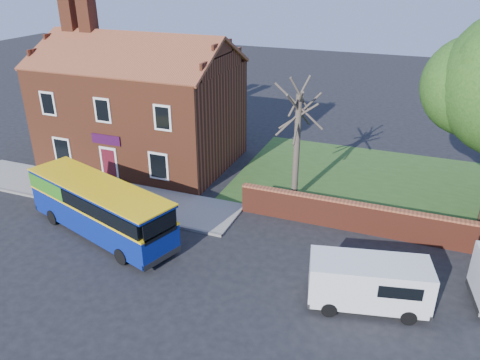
% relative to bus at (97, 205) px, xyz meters
% --- Properties ---
extents(ground, '(120.00, 120.00, 0.00)m').
position_rel_bus_xyz_m(ground, '(3.95, -2.22, -1.55)').
color(ground, black).
rests_on(ground, ground).
extents(pavement, '(18.00, 3.50, 0.12)m').
position_rel_bus_xyz_m(pavement, '(-3.05, 3.53, -1.49)').
color(pavement, gray).
rests_on(pavement, ground).
extents(kerb, '(18.00, 0.15, 0.14)m').
position_rel_bus_xyz_m(kerb, '(-3.05, 1.78, -1.48)').
color(kerb, slate).
rests_on(kerb, ground).
extents(grass_strip, '(26.00, 12.00, 0.04)m').
position_rel_bus_xyz_m(grass_strip, '(16.95, 10.78, -1.53)').
color(grass_strip, '#426B28').
rests_on(grass_strip, ground).
extents(shop_building, '(12.30, 8.13, 10.50)m').
position_rel_bus_xyz_m(shop_building, '(-3.07, 9.28, 1.86)').
color(shop_building, brown).
rests_on(shop_building, ground).
extents(boundary_wall, '(22.00, 0.38, 1.60)m').
position_rel_bus_xyz_m(boundary_wall, '(16.95, 4.78, -0.74)').
color(boundary_wall, maroon).
rests_on(boundary_wall, ground).
extents(bus, '(9.17, 4.89, 2.72)m').
position_rel_bus_xyz_m(bus, '(0.00, 0.00, 0.00)').
color(bus, navy).
rests_on(bus, ground).
extents(van_near, '(4.90, 2.80, 2.03)m').
position_rel_bus_xyz_m(van_near, '(13.36, -0.82, -0.42)').
color(van_near, white).
rests_on(van_near, ground).
extents(bare_tree, '(2.53, 3.01, 6.74)m').
position_rel_bus_xyz_m(bare_tree, '(8.21, 7.14, 1.91)').
color(bare_tree, '#4C4238').
rests_on(bare_tree, ground).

